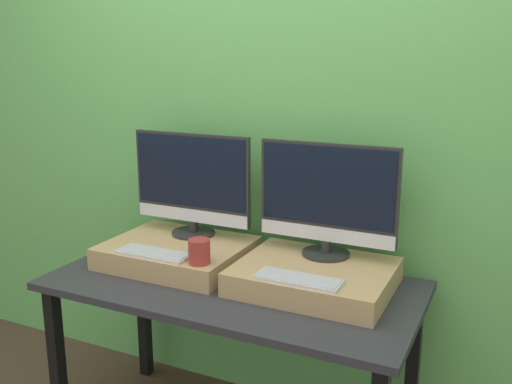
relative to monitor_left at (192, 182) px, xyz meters
name	(u,v)px	position (x,y,z in m)	size (l,w,h in m)	color
wall_back	(277,127)	(0.31, 0.21, 0.24)	(8.00, 0.04, 2.60)	#66B75B
workbench	(233,302)	(0.31, -0.21, -0.41)	(1.45, 0.71, 0.74)	#2D2D33
wooden_riser_left	(178,253)	(0.00, -0.13, -0.28)	(0.58, 0.47, 0.09)	tan
monitor_left	(192,182)	(0.00, 0.00, 0.00)	(0.56, 0.19, 0.45)	#282828
keyboard_left	(154,253)	(0.00, -0.30, -0.23)	(0.31, 0.11, 0.01)	silver
mug	(199,251)	(0.21, -0.30, -0.19)	(0.08, 0.08, 0.10)	#9E332D
wooden_riser_right	(314,277)	(0.62, -0.13, -0.28)	(0.58, 0.47, 0.09)	tan
monitor_right	(327,198)	(0.62, 0.00, 0.00)	(0.56, 0.19, 0.45)	#282828
keyboard_right	(298,279)	(0.62, -0.30, -0.23)	(0.31, 0.11, 0.01)	silver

